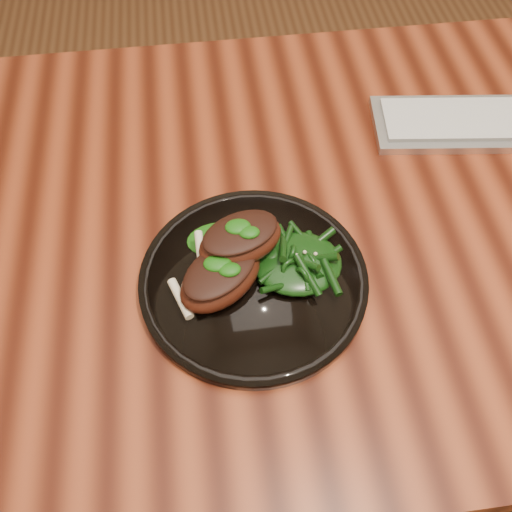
{
  "coord_description": "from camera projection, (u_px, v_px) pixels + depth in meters",
  "views": [
    {
      "loc": [
        -0.32,
        -0.49,
        1.35
      ],
      "look_at": [
        -0.26,
        -0.09,
        0.78
      ],
      "focal_mm": 40.0,
      "sensor_mm": 36.0,
      "label": 1
    }
  ],
  "objects": [
    {
      "name": "plate",
      "position": [
        254.0,
        280.0,
        0.7
      ],
      "size": [
        0.28,
        0.28,
        0.02
      ],
      "color": "black",
      "rests_on": "desk"
    },
    {
      "name": "lamb_chop_front",
      "position": [
        220.0,
        276.0,
        0.67
      ],
      "size": [
        0.13,
        0.13,
        0.05
      ],
      "color": "#46190D",
      "rests_on": "plate"
    },
    {
      "name": "greens_heap",
      "position": [
        298.0,
        260.0,
        0.69
      ],
      "size": [
        0.11,
        0.1,
        0.04
      ],
      "color": "black",
      "rests_on": "plate"
    },
    {
      "name": "desk",
      "position": [
        421.0,
        232.0,
        0.86
      ],
      "size": [
        1.6,
        0.8,
        0.75
      ],
      "color": "#381007",
      "rests_on": "ground"
    },
    {
      "name": "keyboard",
      "position": [
        502.0,
        122.0,
        0.87
      ],
      "size": [
        0.4,
        0.16,
        0.02
      ],
      "color": "silver",
      "rests_on": "desk"
    },
    {
      "name": "lamb_chop_back",
      "position": [
        240.0,
        239.0,
        0.68
      ],
      "size": [
        0.12,
        0.1,
        0.05
      ],
      "color": "#46190D",
      "rests_on": "plate"
    },
    {
      "name": "herb_smear",
      "position": [
        220.0,
        239.0,
        0.73
      ],
      "size": [
        0.09,
        0.06,
        0.01
      ],
      "primitive_type": "ellipsoid",
      "color": "#0A4107",
      "rests_on": "plate"
    }
  ]
}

